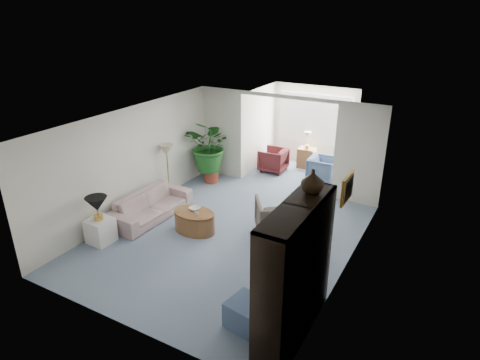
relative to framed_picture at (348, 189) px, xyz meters
The scene contains 26 objects.
floor 2.99m from the framed_picture, behind, with size 6.00×6.00×0.00m, color gray.
sunroom_floor 5.16m from the framed_picture, 120.36° to the left, with size 2.60×2.60×0.00m, color gray.
back_pier_left 5.37m from the framed_picture, 144.59° to the left, with size 1.20×0.12×2.50m, color silver.
back_pier_right 3.18m from the framed_picture, 100.24° to the left, with size 1.20×0.12×2.50m, color silver.
back_header 4.03m from the framed_picture, 128.43° to the left, with size 2.60×0.12×0.10m, color silver.
window_pane 5.83m from the framed_picture, 114.98° to the left, with size 2.20×0.02×1.50m, color white.
window_blinds 5.81m from the framed_picture, 115.11° to the left, with size 2.20×0.02×1.50m, color white.
framed_picture is the anchor object (origin of this frame).
sofa 4.65m from the framed_picture, behind, with size 2.07×0.81×0.60m, color beige.
end_table 5.02m from the framed_picture, 164.33° to the right, with size 0.47×0.47×0.52m, color white.
table_lamp 4.88m from the framed_picture, 164.33° to the right, with size 0.44×0.44×0.30m, color black.
floor_lamp 4.96m from the framed_picture, 166.26° to the left, with size 0.36×0.36×0.28m, color beige.
coffee_table 3.53m from the framed_picture, behind, with size 0.95×0.95×0.45m, color brown.
coffee_bowl 3.48m from the framed_picture, behind, with size 0.24×0.24×0.06m, color silver.
coffee_cup 3.29m from the framed_picture, behind, with size 0.09×0.09×0.08m, color beige.
wingback_chair 2.20m from the framed_picture, 154.22° to the left, with size 0.85×0.88×0.80m, color #5E574A.
side_table_dark 2.00m from the framed_picture, 130.04° to the left, with size 0.45×0.36×0.54m, color black.
entertainment_cabinet 1.83m from the framed_picture, 97.74° to the right, with size 0.49×1.85×2.06m, color black.
cabinet_urn 1.32m from the framed_picture, 100.93° to the right, with size 0.33×0.33×0.34m, color black.
ottoman 2.62m from the framed_picture, 113.46° to the right, with size 0.53×0.53×0.42m, color slate.
plant_pot 5.28m from the framed_picture, 150.15° to the left, with size 0.40×0.40×0.32m, color brown.
house_plant 5.09m from the framed_picture, 150.15° to the left, with size 1.31×1.13×1.45m, color #1E581E.
sunroom_chair_blue 4.65m from the framed_picture, 112.85° to the left, with size 0.72×0.74×0.68m, color slate.
sunroom_chair_maroon 5.39m from the framed_picture, 128.22° to the left, with size 0.73×0.75×0.68m, color #5B1F20.
sunroom_table 5.62m from the framed_picture, 117.07° to the left, with size 0.49×0.38×0.60m, color brown.
shelf_clutter 1.91m from the framed_picture, 98.88° to the right, with size 0.30×1.15×1.06m.
Camera 1 is at (3.96, -6.53, 4.52)m, focal length 31.10 mm.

